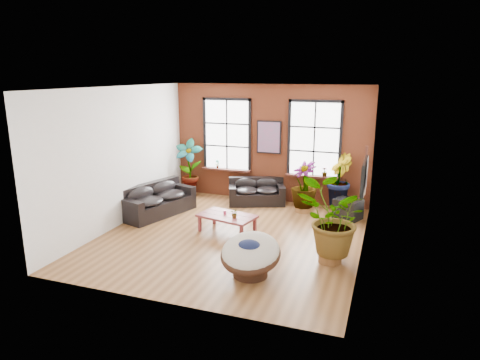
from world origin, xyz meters
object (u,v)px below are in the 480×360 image
(sofa_left, at_px, (157,201))
(coffee_table, at_px, (227,217))
(papasan_chair, at_px, (250,254))
(sofa_back, at_px, (257,192))

(sofa_left, xyz_separation_m, coffee_table, (2.34, -0.65, 0.00))
(sofa_left, height_order, coffee_table, sofa_left)
(coffee_table, xyz_separation_m, papasan_chair, (1.27, -2.03, 0.06))
(sofa_left, bearing_deg, sofa_back, -33.53)
(sofa_left, relative_size, coffee_table, 1.54)
(sofa_left, xyz_separation_m, papasan_chair, (3.61, -2.68, 0.07))
(coffee_table, bearing_deg, sofa_back, 103.04)
(coffee_table, bearing_deg, sofa_left, 176.87)
(sofa_left, relative_size, papasan_chair, 1.94)
(coffee_table, relative_size, papasan_chair, 1.26)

